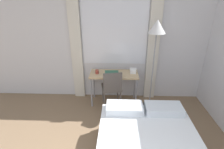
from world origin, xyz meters
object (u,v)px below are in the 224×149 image
telephone (133,71)px  book (112,72)px  mug (97,72)px  desk_chair (112,87)px  desk (114,76)px  standing_lamp (156,36)px

telephone → book: telephone is taller
book → mug: (-0.32, -0.05, 0.03)m
desk_chair → telephone: bearing=19.8°
desk_chair → mug: desk_chair is taller
desk → telephone: size_ratio=7.09×
desk_chair → telephone: 0.58m
desk → book: (-0.05, 0.03, 0.09)m
desk → telephone: (0.41, 0.04, 0.12)m
standing_lamp → mug: (-1.16, 0.11, -0.81)m
telephone → mug: (-0.78, -0.06, -0.01)m
standing_lamp → telephone: standing_lamp is taller
book → mug: size_ratio=3.74×
desk_chair → mug: bearing=137.4°
mug → standing_lamp: bearing=-5.5°
desk_chair → telephone: (0.45, 0.27, 0.26)m
telephone → standing_lamp: bearing=-24.4°
desk_chair → book: 0.34m
desk → desk_chair: size_ratio=1.19×
desk → standing_lamp: 1.23m
desk_chair → standing_lamp: size_ratio=0.47×
telephone → desk: bearing=-174.4°
telephone → mug: size_ratio=1.82×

